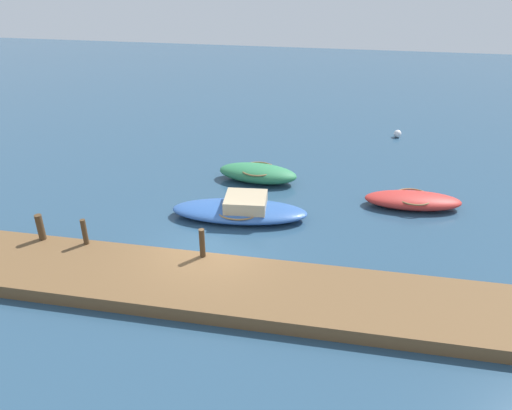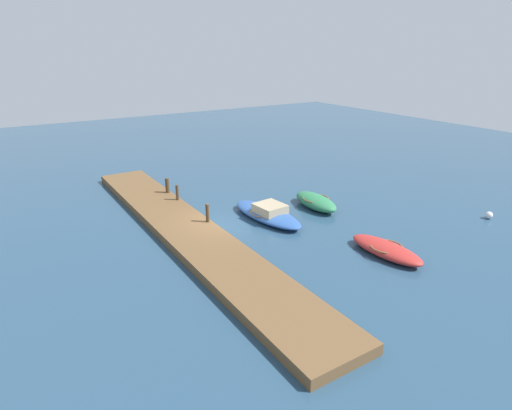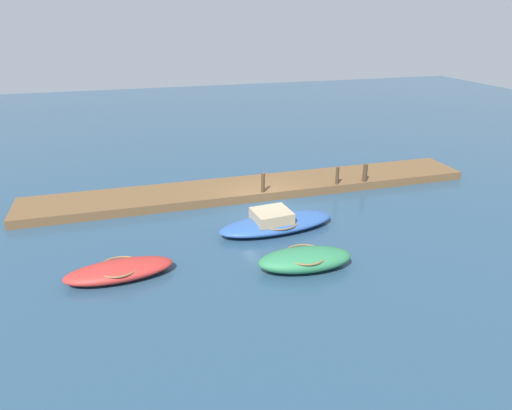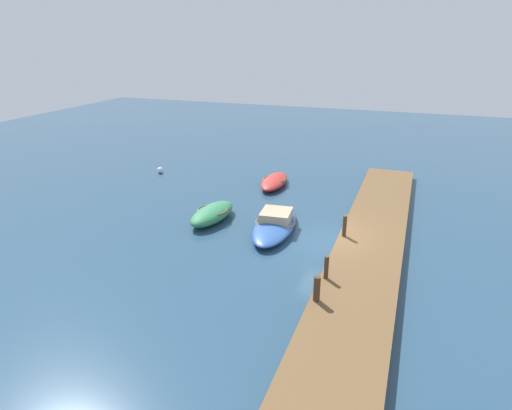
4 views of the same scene
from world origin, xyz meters
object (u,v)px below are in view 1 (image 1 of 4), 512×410
mooring_post_mid_west (85,232)px  marker_buoy (397,134)px  mooring_post_mid_east (202,243)px  rowboat_green (258,173)px  mooring_post_west (40,227)px  rowboat_red (413,200)px  motorboat_blue (240,210)px

mooring_post_mid_west → marker_buoy: bearing=51.5°
mooring_post_mid_east → marker_buoy: size_ratio=2.42×
rowboat_green → marker_buoy: rowboat_green is taller
rowboat_green → mooring_post_mid_west: mooring_post_mid_west is taller
mooring_post_west → mooring_post_mid_east: bearing=0.0°
rowboat_green → rowboat_red: bearing=-6.2°
mooring_post_west → mooring_post_mid_east: size_ratio=0.93×
rowboat_red → rowboat_green: bearing=165.3°
mooring_post_mid_east → mooring_post_mid_west: bearing=180.0°
mooring_post_mid_west → mooring_post_mid_east: (4.25, 0.00, 0.04)m
mooring_post_mid_west → marker_buoy: 18.71m
rowboat_green → mooring_post_mid_west: size_ratio=3.97×
mooring_post_west → marker_buoy: size_ratio=2.25×
motorboat_blue → marker_buoy: bearing=52.8°
mooring_post_west → rowboat_green: bearing=48.0°
mooring_post_mid_west → mooring_post_mid_east: bearing=0.0°
marker_buoy → motorboat_blue: bearing=-122.0°
marker_buoy → mooring_post_west: bearing=-132.3°
rowboat_red → marker_buoy: size_ratio=9.43×
mooring_post_mid_east → rowboat_green: bearing=85.7°
rowboat_green → motorboat_blue: (-0.04, -3.59, -0.04)m
mooring_post_mid_west → mooring_post_mid_east: mooring_post_mid_east is taller
motorboat_blue → marker_buoy: (6.89, 11.01, -0.15)m
marker_buoy → rowboat_red: bearing=-89.8°
mooring_post_mid_west → marker_buoy: size_ratio=2.23×
motorboat_blue → mooring_post_mid_west: bearing=-148.0°
rowboat_green → motorboat_blue: bearing=-85.9°
rowboat_green → rowboat_red: rowboat_green is taller
rowboat_red → mooring_post_mid_west: 13.08m
mooring_post_west → marker_buoy: 19.80m
mooring_post_mid_west → marker_buoy: mooring_post_mid_west is taller
mooring_post_west → marker_buoy: (13.33, 14.63, -0.72)m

